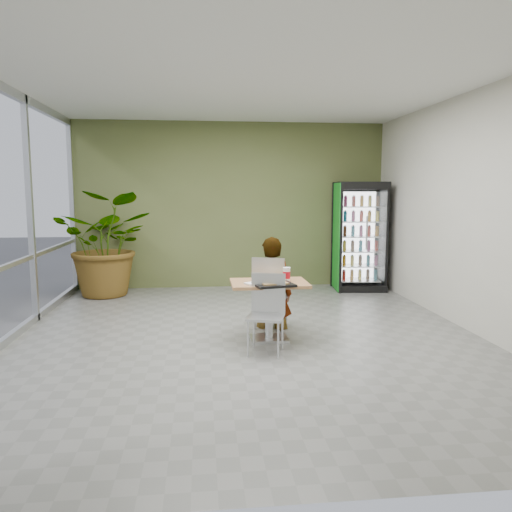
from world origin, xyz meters
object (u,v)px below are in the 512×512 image
Objects in this scene: seated_woman at (271,293)px; beverage_fridge at (360,236)px; cafeteria_tray at (274,285)px; soda_cup at (287,274)px; dining_table at (269,299)px; chair_far at (269,287)px; potted_plant at (108,244)px; chair_near at (267,306)px.

seated_woman is 0.76× the size of beverage_fridge.
seated_woman reaches higher than cafeteria_tray.
cafeteria_tray is at bearing -122.94° from soda_cup.
dining_table is 0.38m from soda_cup.
potted_plant reaches higher than chair_far.
beverage_fridge reaches higher than potted_plant.
beverage_fridge is at bearing 57.44° from cafeteria_tray.
beverage_fridge is (2.16, 3.08, 0.49)m from dining_table.
soda_cup is 0.08× the size of beverage_fridge.
dining_table is 3.95m from potted_plant.
potted_plant is (-2.52, 3.30, 0.18)m from cafeteria_tray.
soda_cup is at bearing -116.94° from beverage_fridge.
cafeteria_tray is (-0.06, -0.79, 0.18)m from chair_far.
soda_cup is at bearing 11.58° from dining_table.
soda_cup is (0.23, 0.05, 0.30)m from dining_table.
chair_far is at bearing -44.17° from potted_plant.
chair_far is 2.13× the size of cafeteria_tray.
cafeteria_tray is at bearing 103.03° from seated_woman.
potted_plant reaches higher than seated_woman.
soda_cup is (0.31, 0.48, 0.30)m from chair_near.
potted_plant reaches higher than soda_cup.
chair_near is 4.24m from potted_plant.
seated_woman reaches higher than chair_far.
seated_woman is at bearing 83.95° from cafeteria_tray.
seated_woman is (0.11, 0.57, -0.05)m from dining_table.
cafeteria_tray is (0.10, 0.15, 0.23)m from chair_near.
soda_cup is at bearing 121.86° from seated_woman.
cafeteria_tray is at bearing 105.11° from chair_far.
dining_table is 0.96× the size of chair_far.
chair_near is at bearing -100.90° from dining_table.
beverage_fridge reaches higher than chair_far.
chair_far reaches higher than chair_near.
cafeteria_tray is (-0.21, -0.32, -0.07)m from soda_cup.
soda_cup reaches higher than chair_near.
beverage_fridge is at bearing -110.10° from chair_far.
beverage_fridge is (2.24, 3.50, 0.49)m from chair_near.
potted_plant is at bearing 127.42° from cafeteria_tray.
seated_woman is at bearing 79.01° from dining_table.
chair_far is 3.33m from beverage_fridge.
chair_near is at bearing -123.22° from soda_cup.
beverage_fridge reaches higher than chair_near.
cafeteria_tray is 4.16m from potted_plant.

